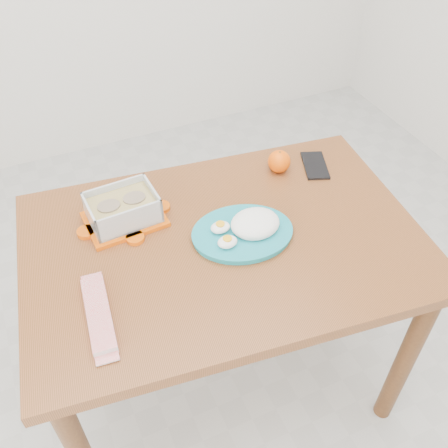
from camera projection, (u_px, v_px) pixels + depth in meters
name	position (u px, v px, depth m)	size (l,w,h in m)	color
ground	(230.00, 375.00, 1.95)	(3.50, 3.50, 0.00)	#B7B7B2
dining_table	(224.00, 264.00, 1.51)	(1.22, 0.88, 0.75)	brown
food_container	(123.00, 209.00, 1.46)	(0.24, 0.18, 0.10)	#E85706
orange_fruit	(279.00, 161.00, 1.64)	(0.08, 0.08, 0.08)	#FF5B05
rice_plate	(247.00, 228.00, 1.43)	(0.34, 0.34, 0.08)	teal
candy_bar	(99.00, 314.00, 1.23)	(0.23, 0.06, 0.02)	red
smartphone	(315.00, 165.00, 1.68)	(0.07, 0.15, 0.01)	black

